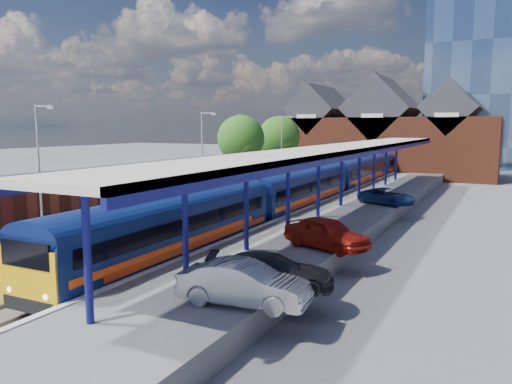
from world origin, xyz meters
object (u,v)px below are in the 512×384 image
train (332,178)px  parked_car_red (327,233)px  parked_car_blue (387,196)px  parked_car_silver (244,284)px  platform_sign (230,176)px  lamp_post_d (283,143)px  lamp_post_c (204,149)px  parked_car_dark (271,272)px  lamp_post_b (41,161)px

train → parked_car_red: bearing=-72.4°
parked_car_blue → parked_car_silver: bearing=-156.7°
platform_sign → lamp_post_d: bearing=95.6°
parked_car_red → parked_car_silver: 8.55m
lamp_post_c → lamp_post_d: (0.00, 16.00, 0.00)m
lamp_post_c → parked_car_silver: 25.50m
parked_car_dark → lamp_post_c: bearing=15.8°
platform_sign → parked_car_blue: size_ratio=0.57×
lamp_post_b → parked_car_silver: bearing=-17.2°
parked_car_silver → parked_car_dark: bearing=-10.1°
lamp_post_b → parked_car_red: bearing=15.2°
parked_car_dark → parked_car_blue: bearing=-21.0°
lamp_post_c → parked_car_red: lamp_post_c is taller
train → lamp_post_c: lamp_post_c is taller
lamp_post_b → lamp_post_d: bearing=90.0°
lamp_post_c → lamp_post_d: same height
train → lamp_post_d: (-7.86, 6.55, 2.87)m
lamp_post_b → platform_sign: (1.36, 18.00, -2.30)m
lamp_post_d → parked_car_red: 31.78m
train → platform_sign: size_ratio=26.37×
parked_car_dark → lamp_post_d: bearing=0.5°
platform_sign → parked_car_red: (13.31, -14.00, -0.93)m
platform_sign → train: bearing=48.9°
lamp_post_d → parked_car_silver: 39.55m
train → parked_car_dark: 29.05m
parked_car_blue → lamp_post_b: bearing=165.4°
lamp_post_c → platform_sign: lamp_post_c is taller
parked_car_silver → lamp_post_c: bearing=29.3°
platform_sign → parked_car_red: 19.34m
lamp_post_d → parked_car_red: (14.68, -28.00, -3.23)m
train → parked_car_red: 22.51m
lamp_post_d → parked_car_silver: (14.74, -36.55, -3.27)m
lamp_post_b → platform_sign: 18.20m
parked_car_blue → train: bearing=67.4°
lamp_post_c → parked_car_red: 19.23m
lamp_post_c → parked_car_blue: 14.98m
lamp_post_b → parked_car_silver: 15.77m
lamp_post_c → parked_car_blue: bearing=12.3°
train → lamp_post_c: 12.62m
lamp_post_c → parked_car_red: size_ratio=1.56×
parked_car_dark → parked_car_blue: (-0.60, 21.84, -0.05)m
train → parked_car_silver: 30.78m
platform_sign → parked_car_blue: bearing=4.9°
parked_car_red → parked_car_dark: (0.19, -6.75, -0.10)m
train → lamp_post_b: lamp_post_b is taller
lamp_post_b → lamp_post_c: same height
lamp_post_c → parked_car_silver: (14.74, -20.55, -3.27)m
parked_car_silver → parked_car_blue: parked_car_silver is taller
platform_sign → parked_car_silver: (13.38, -22.55, -0.97)m
lamp_post_b → platform_sign: lamp_post_b is taller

